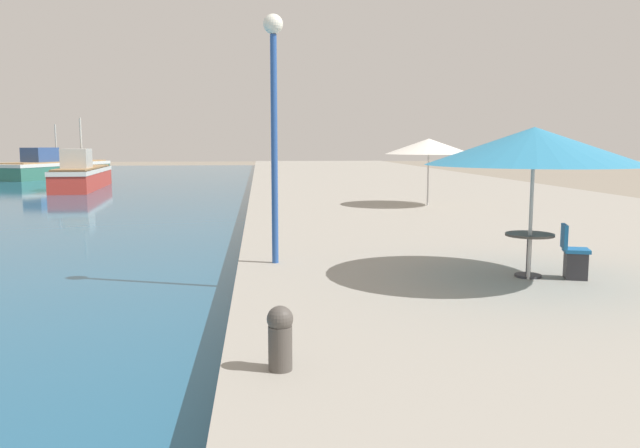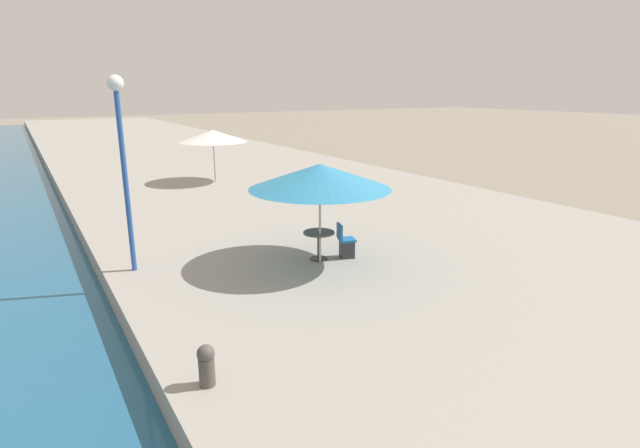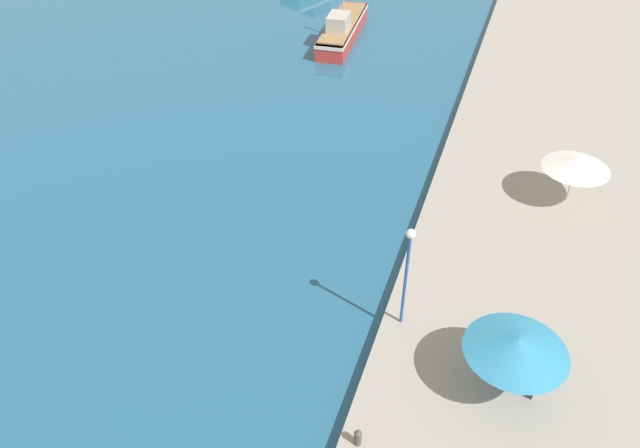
# 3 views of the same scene
# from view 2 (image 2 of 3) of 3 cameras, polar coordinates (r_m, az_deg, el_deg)

# --- Properties ---
(quay_promenade) EXTENTS (16.00, 90.00, 0.56)m
(quay_promenade) POSITION_cam_2_polar(r_m,az_deg,el_deg) (36.61, -16.32, 7.51)
(quay_promenade) COLOR gray
(quay_promenade) RESTS_ON ground_plane
(cafe_umbrella_pink) EXTENTS (3.51, 3.51, 2.51)m
(cafe_umbrella_pink) POSITION_cam_2_polar(r_m,az_deg,el_deg) (12.15, -0.00, 5.47)
(cafe_umbrella_pink) COLOR #B7B7B7
(cafe_umbrella_pink) RESTS_ON quay_promenade
(cafe_umbrella_white) EXTENTS (3.15, 3.15, 2.41)m
(cafe_umbrella_white) POSITION_cam_2_polar(r_m,az_deg,el_deg) (23.94, -12.14, 9.81)
(cafe_umbrella_white) COLOR #B7B7B7
(cafe_umbrella_white) RESTS_ON quay_promenade
(cafe_table) EXTENTS (0.80, 0.80, 0.74)m
(cafe_table) POSITION_cam_2_polar(r_m,az_deg,el_deg) (12.73, -0.13, -1.80)
(cafe_table) COLOR #333338
(cafe_table) RESTS_ON quay_promenade
(cafe_chair_left) EXTENTS (0.53, 0.51, 0.91)m
(cafe_chair_left) POSITION_cam_2_polar(r_m,az_deg,el_deg) (12.97, 2.98, -2.46)
(cafe_chair_left) COLOR #2D2D33
(cafe_chair_left) RESTS_ON quay_promenade
(mooring_bollard) EXTENTS (0.26, 0.26, 0.65)m
(mooring_bollard) POSITION_cam_2_polar(r_m,az_deg,el_deg) (7.80, -12.86, -15.33)
(mooring_bollard) COLOR #4C4742
(mooring_bollard) RESTS_ON quay_promenade
(lamppost) EXTENTS (0.36, 0.36, 4.56)m
(lamppost) POSITION_cam_2_polar(r_m,az_deg,el_deg) (12.31, -21.75, 8.72)
(lamppost) COLOR #28519E
(lamppost) RESTS_ON quay_promenade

